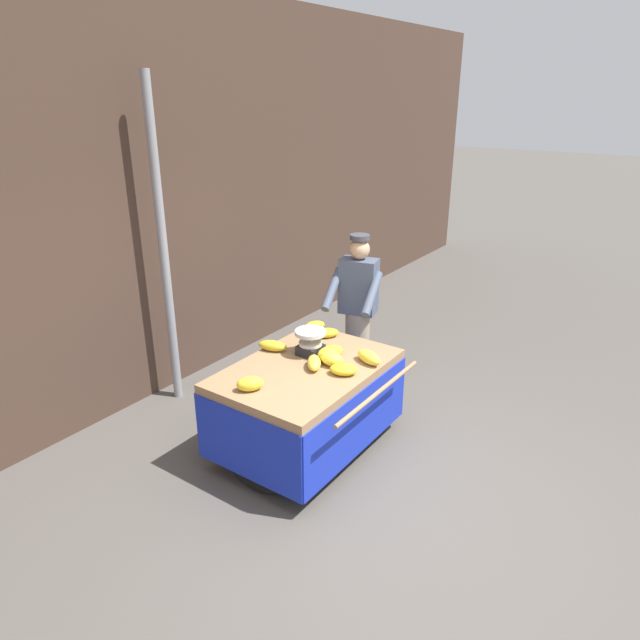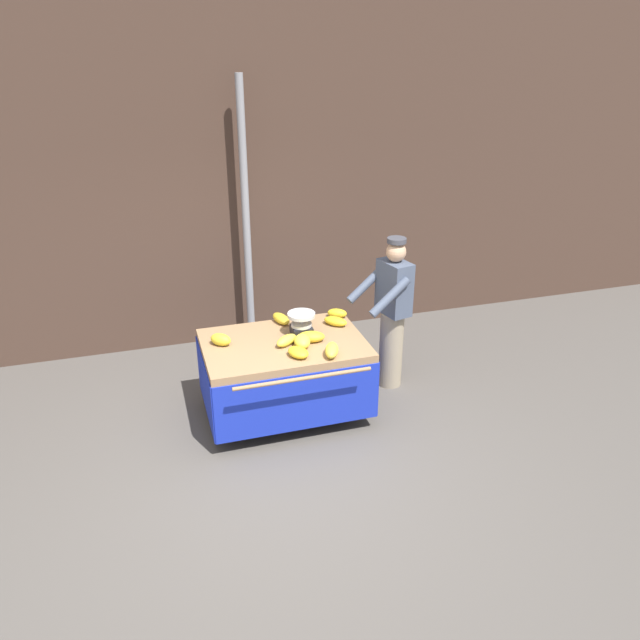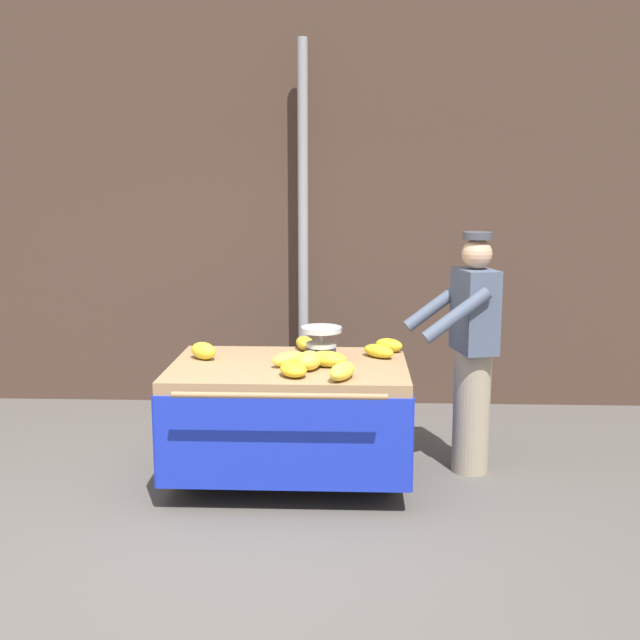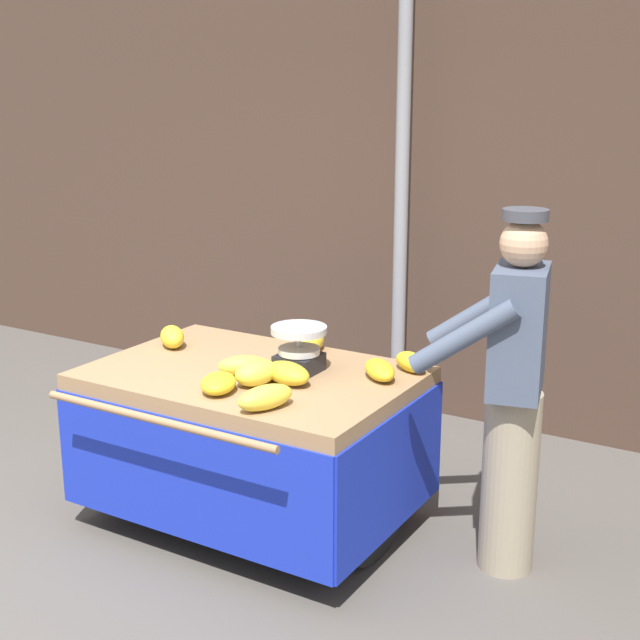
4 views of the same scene
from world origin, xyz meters
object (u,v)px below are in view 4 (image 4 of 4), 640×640
object	(u,v)px
vendor_person	(512,393)
banana_bunch_0	(287,373)
banana_bunch_1	(411,362)
banana_bunch_4	(244,366)
banana_bunch_6	(265,397)
banana_bunch_8	(380,370)
banana_bunch_5	(218,383)
street_pole	(402,182)
weighing_scale	(299,349)
banana_bunch_7	(256,373)
banana_bunch_2	(172,337)
banana_bunch_3	(311,342)
banana_cart	(252,413)

from	to	relation	value
vendor_person	banana_bunch_0	bearing A→B (deg)	-161.80
banana_bunch_1	banana_bunch_4	distance (m)	0.83
banana_bunch_0	banana_bunch_1	xyz separation A→B (m)	(0.43, 0.48, -0.00)
banana_bunch_6	banana_bunch_8	distance (m)	0.68
banana_bunch_5	street_pole	bearing A→B (deg)	91.81
weighing_scale	banana_bunch_7	distance (m)	0.29
banana_bunch_4	vendor_person	xyz separation A→B (m)	(1.25, 0.33, -0.02)
banana_bunch_4	banana_bunch_7	size ratio (longest dim) A/B	1.12
banana_bunch_1	vendor_person	distance (m)	0.59
weighing_scale	banana_bunch_2	world-z (taller)	weighing_scale
banana_bunch_0	banana_bunch_6	distance (m)	0.35
weighing_scale	vendor_person	world-z (taller)	vendor_person
banana_bunch_8	street_pole	bearing A→B (deg)	112.53
banana_bunch_3	banana_bunch_7	size ratio (longest dim) A/B	1.20
banana_bunch_4	banana_bunch_6	world-z (taller)	banana_bunch_6
banana_cart	banana_bunch_0	distance (m)	0.39
banana_bunch_0	banana_bunch_8	world-z (taller)	banana_bunch_0
weighing_scale	street_pole	bearing A→B (deg)	97.93
banana_cart	banana_bunch_8	bearing A→B (deg)	19.53
banana_bunch_4	banana_bunch_2	bearing A→B (deg)	163.14
street_pole	banana_bunch_8	distance (m)	1.78
street_pole	banana_bunch_5	world-z (taller)	street_pole
banana_bunch_8	vendor_person	distance (m)	0.65
street_pole	banana_cart	distance (m)	1.99
street_pole	banana_bunch_8	size ratio (longest dim) A/B	12.58
banana_bunch_2	banana_bunch_3	world-z (taller)	banana_bunch_2
banana_bunch_5	banana_bunch_8	bearing A→B (deg)	45.35
weighing_scale	banana_bunch_7	size ratio (longest dim) A/B	1.21
banana_bunch_2	weighing_scale	bearing A→B (deg)	-0.04
weighing_scale	banana_bunch_5	distance (m)	0.49
street_pole	vendor_person	world-z (taller)	street_pole
banana_bunch_1	banana_bunch_8	size ratio (longest dim) A/B	0.82
banana_bunch_0	banana_bunch_5	xyz separation A→B (m)	(-0.21, -0.27, -0.01)
banana_bunch_2	vendor_person	bearing A→B (deg)	4.44
banana_bunch_2	banana_bunch_7	xyz separation A→B (m)	(0.75, -0.28, 0.00)
vendor_person	banana_bunch_8	bearing A→B (deg)	-176.59
banana_bunch_0	weighing_scale	bearing A→B (deg)	104.81
banana_bunch_1	vendor_person	size ratio (longest dim) A/B	0.12
street_pole	banana_bunch_7	bearing A→B (deg)	-85.31
banana_bunch_6	vendor_person	bearing A→B (deg)	36.57
street_pole	banana_cart	xyz separation A→B (m)	(0.01, -1.71, -1.01)
banana_bunch_2	banana_bunch_8	world-z (taller)	banana_bunch_2
banana_bunch_5	banana_bunch_0	bearing A→B (deg)	52.75
vendor_person	banana_bunch_4	bearing A→B (deg)	-165.20
banana_bunch_0	banana_bunch_4	xyz separation A→B (m)	(-0.25, -0.00, -0.00)
banana_bunch_8	banana_bunch_2	bearing A→B (deg)	-175.01
banana_bunch_1	banana_bunch_7	size ratio (longest dim) A/B	0.91
banana_bunch_3	banana_bunch_7	distance (m)	0.61
vendor_person	weighing_scale	bearing A→B (deg)	-172.10
weighing_scale	banana_bunch_3	world-z (taller)	weighing_scale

